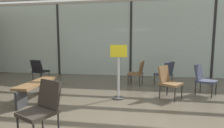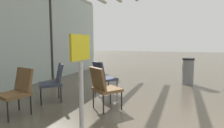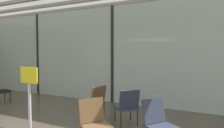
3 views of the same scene
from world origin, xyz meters
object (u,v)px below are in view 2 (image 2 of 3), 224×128
object	(u,v)px
lounge_chair_1	(103,86)
trash_bin	(188,71)
lounge_chair_2	(54,80)
lounge_chair_3	(18,89)
info_sign	(81,95)
lounge_chair_4	(103,76)

from	to	relation	value
lounge_chair_1	trash_bin	world-z (taller)	lounge_chair_1
lounge_chair_2	lounge_chair_3	distance (m)	0.95
lounge_chair_2	lounge_chair_3	xyz separation A→B (m)	(-0.94, 0.09, 0.00)
trash_bin	info_sign	world-z (taller)	info_sign
lounge_chair_1	lounge_chair_4	xyz separation A→B (m)	(1.06, 0.47, 0.00)
lounge_chair_2	info_sign	size ratio (longest dim) A/B	0.60
lounge_chair_1	lounge_chair_2	xyz separation A→B (m)	(0.14, 1.30, 0.00)
lounge_chair_3	trash_bin	world-z (taller)	lounge_chair_3
trash_bin	lounge_chair_4	bearing A→B (deg)	135.07
lounge_chair_3	info_sign	bearing A→B (deg)	-3.28
lounge_chair_2	lounge_chair_3	size ratio (longest dim) A/B	1.00
lounge_chair_2	lounge_chair_4	world-z (taller)	same
lounge_chair_4	info_sign	bearing A→B (deg)	143.46
lounge_chair_4	trash_bin	world-z (taller)	lounge_chair_4
lounge_chair_1	info_sign	distance (m)	1.37
lounge_chair_3	info_sign	world-z (taller)	info_sign
trash_bin	info_sign	distance (m)	4.70
trash_bin	info_sign	bearing A→B (deg)	163.07
trash_bin	info_sign	size ratio (longest dim) A/B	0.60
lounge_chair_2	lounge_chair_4	xyz separation A→B (m)	(0.92, -0.84, 0.00)
lounge_chair_2	trash_bin	bearing A→B (deg)	92.68
lounge_chair_3	lounge_chair_4	xyz separation A→B (m)	(1.86, -0.92, 0.00)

